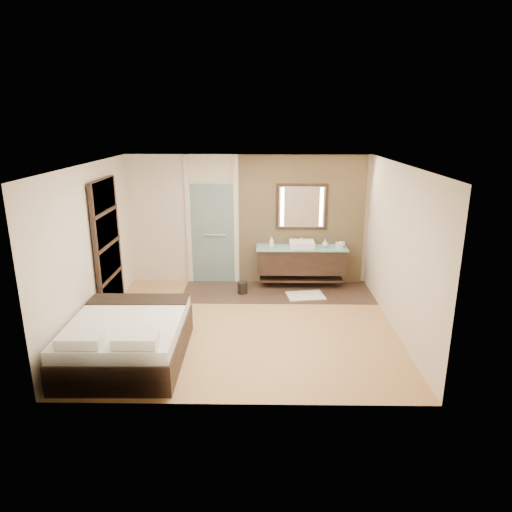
{
  "coord_description": "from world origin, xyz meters",
  "views": [
    {
      "loc": [
        0.3,
        -7.1,
        3.35
      ],
      "look_at": [
        0.18,
        0.6,
        1.06
      ],
      "focal_mm": 32.0,
      "sensor_mm": 36.0,
      "label": 1
    }
  ],
  "objects_px": {
    "bed": "(127,339)",
    "waste_bin": "(243,288)",
    "vanity": "(301,260)",
    "mirror_unit": "(302,207)"
  },
  "relations": [
    {
      "from": "mirror_unit",
      "to": "bed",
      "type": "bearing_deg",
      "value": -129.68
    },
    {
      "from": "vanity",
      "to": "waste_bin",
      "type": "xyz_separation_m",
      "value": [
        -1.2,
        -0.44,
        -0.46
      ]
    },
    {
      "from": "bed",
      "to": "waste_bin",
      "type": "bearing_deg",
      "value": 58.78
    },
    {
      "from": "waste_bin",
      "to": "vanity",
      "type": "bearing_deg",
      "value": 19.98
    },
    {
      "from": "bed",
      "to": "vanity",
      "type": "bearing_deg",
      "value": 47.4
    },
    {
      "from": "vanity",
      "to": "waste_bin",
      "type": "distance_m",
      "value": 1.36
    },
    {
      "from": "vanity",
      "to": "bed",
      "type": "height_order",
      "value": "vanity"
    },
    {
      "from": "mirror_unit",
      "to": "bed",
      "type": "distance_m",
      "value": 4.51
    },
    {
      "from": "mirror_unit",
      "to": "vanity",
      "type": "bearing_deg",
      "value": -90.0
    },
    {
      "from": "vanity",
      "to": "bed",
      "type": "xyz_separation_m",
      "value": [
        -2.75,
        -3.08,
        -0.26
      ]
    }
  ]
}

